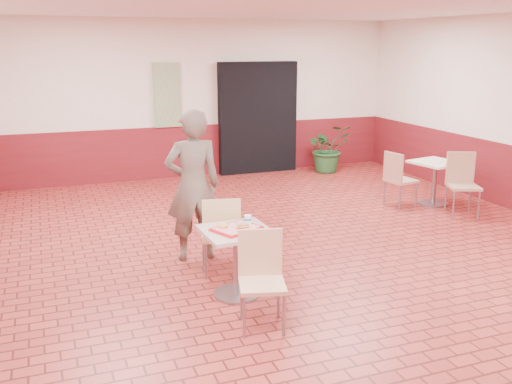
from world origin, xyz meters
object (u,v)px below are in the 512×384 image
object	(u,v)px
serving_tray	(236,229)
long_john_donut	(243,226)
chair_main_back	(221,231)
main_table	(237,252)
potted_plant	(328,148)
customer	(193,186)
ring_donut	(223,225)
chair_second_left	(398,176)
paper_cup	(248,219)
chair_main_front	(261,274)
second_table	(435,176)
chair_second_front	(462,180)

from	to	relation	value
serving_tray	long_john_donut	xyz separation A→B (m)	(0.05, -0.04, 0.03)
chair_main_back	serving_tray	world-z (taller)	chair_main_back
long_john_donut	main_table	bearing A→B (deg)	139.50
potted_plant	customer	bearing A→B (deg)	-135.07
ring_donut	chair_second_left	bearing A→B (deg)	31.39
long_john_donut	paper_cup	bearing A→B (deg)	49.73
chair_main_front	paper_cup	size ratio (longest dim) A/B	9.66
chair_main_front	long_john_donut	distance (m)	0.68
long_john_donut	chair_second_left	distance (m)	4.12
chair_main_back	second_table	bearing A→B (deg)	-147.26
customer	long_john_donut	distance (m)	1.25
customer	chair_second_front	size ratio (longest dim) A/B	1.93
main_table	serving_tray	bearing A→B (deg)	0.00
long_john_donut	paper_cup	xyz separation A→B (m)	(0.09, 0.11, 0.03)
paper_cup	potted_plant	size ratio (longest dim) A/B	0.09
long_john_donut	chair_second_left	world-z (taller)	chair_second_left
main_table	chair_main_front	bearing A→B (deg)	-89.28
chair_main_back	long_john_donut	world-z (taller)	chair_main_back
main_table	customer	size ratio (longest dim) A/B	0.39
paper_cup	chair_second_front	world-z (taller)	chair_second_front
customer	ring_donut	xyz separation A→B (m)	(0.02, -1.12, -0.15)
serving_tray	chair_second_left	world-z (taller)	chair_second_left
main_table	chair_second_front	world-z (taller)	chair_second_front
main_table	serving_tray	size ratio (longest dim) A/B	1.59
chair_main_front	long_john_donut	xyz separation A→B (m)	(0.04, 0.63, 0.26)
main_table	chair_second_front	xyz separation A→B (m)	(4.16, 1.58, 0.05)
chair_main_front	chair_main_back	size ratio (longest dim) A/B	0.98
main_table	potted_plant	size ratio (longest dim) A/B	0.73
chair_main_front	second_table	bearing A→B (deg)	49.94
customer	chair_second_left	xyz separation A→B (m)	(3.61, 1.07, -0.41)
long_john_donut	potted_plant	xyz separation A→B (m)	(3.58, 4.99, -0.27)
paper_cup	long_john_donut	bearing A→B (deg)	-130.27
ring_donut	serving_tray	bearing A→B (deg)	-25.86
main_table	chair_second_left	world-z (taller)	chair_second_left
potted_plant	chair_main_front	bearing A→B (deg)	-122.84
ring_donut	chair_second_front	world-z (taller)	chair_second_front
ring_donut	chair_second_left	size ratio (longest dim) A/B	0.12
second_table	chair_main_back	bearing A→B (deg)	-158.95
second_table	chair_second_front	size ratio (longest dim) A/B	0.75
chair_second_left	long_john_donut	bearing A→B (deg)	114.15
chair_main_front	ring_donut	distance (m)	0.79
chair_main_front	paper_cup	distance (m)	0.81
customer	serving_tray	bearing A→B (deg)	99.67
ring_donut	long_john_donut	bearing A→B (deg)	-30.74
customer	second_table	size ratio (longest dim) A/B	2.57
main_table	chair_second_left	xyz separation A→B (m)	(3.47, 2.25, 0.02)
main_table	chair_main_front	size ratio (longest dim) A/B	0.80
serving_tray	long_john_donut	distance (m)	0.08
customer	potted_plant	world-z (taller)	customer
potted_plant	chair_main_back	bearing A→B (deg)	-129.75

